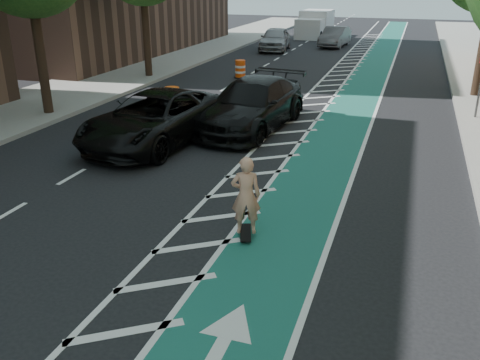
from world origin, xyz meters
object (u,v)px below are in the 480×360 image
at_px(suv_near, 156,118).
at_px(suv_far, 252,104).
at_px(barrel_a, 150,136).
at_px(skateboarder, 246,195).

bearing_deg(suv_near, suv_far, 54.24).
distance_m(suv_near, barrel_a, 0.67).
bearing_deg(suv_far, skateboarder, -66.93).
distance_m(suv_near, suv_far, 3.55).
xyz_separation_m(skateboarder, barrel_a, (-4.66, 4.61, -0.56)).
height_order(suv_near, suv_far, suv_far).
distance_m(suv_far, barrel_a, 3.94).
bearing_deg(skateboarder, suv_near, -65.45).
distance_m(skateboarder, barrel_a, 6.58).
relative_size(suv_far, barrel_a, 7.39).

